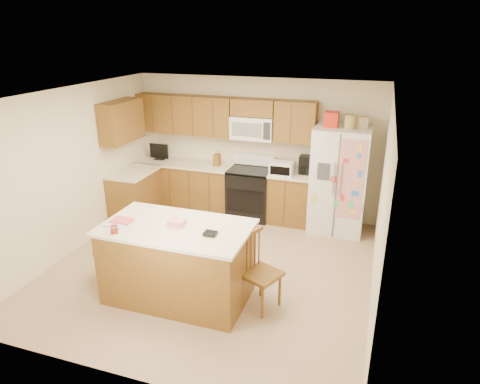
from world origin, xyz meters
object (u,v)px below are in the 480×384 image
(stove, at_px, (250,192))
(island, at_px, (178,262))
(windsor_chair_right, at_px, (260,273))
(windsor_chair_back, at_px, (197,241))
(windsor_chair_left, at_px, (116,248))
(refrigerator, at_px, (339,179))

(stove, relative_size, island, 0.61)
(island, distance_m, windsor_chair_right, 1.06)
(stove, distance_m, windsor_chair_back, 2.08)
(windsor_chair_left, bearing_deg, refrigerator, 43.57)
(stove, relative_size, windsor_chair_back, 1.13)
(refrigerator, bearing_deg, stove, 177.70)
(windsor_chair_left, height_order, windsor_chair_back, same)
(stove, height_order, island, stove)
(island, bearing_deg, windsor_chair_back, 93.06)
(refrigerator, relative_size, island, 1.11)
(windsor_chair_left, bearing_deg, windsor_chair_right, 0.34)
(stove, xyz_separation_m, windsor_chair_right, (0.92, -2.61, -0.00))
(island, relative_size, windsor_chair_left, 1.85)
(windsor_chair_back, bearing_deg, refrigerator, 49.13)
(refrigerator, bearing_deg, island, -122.39)
(refrigerator, distance_m, island, 3.20)
(windsor_chair_back, distance_m, windsor_chair_right, 1.22)
(refrigerator, height_order, windsor_chair_left, refrigerator)
(stove, height_order, refrigerator, refrigerator)
(stove, distance_m, windsor_chair_left, 2.86)
(island, xyz_separation_m, windsor_chair_right, (1.05, 0.13, -0.04))
(windsor_chair_right, bearing_deg, windsor_chair_left, -179.66)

